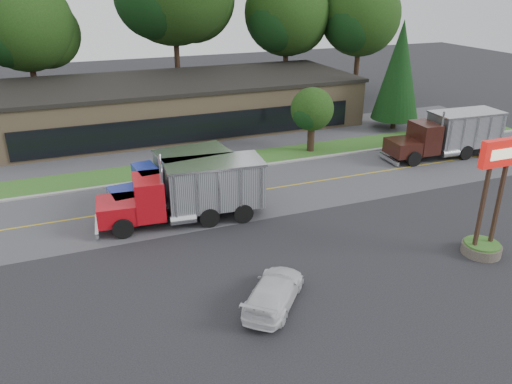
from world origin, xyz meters
TOP-DOWN VIEW (x-y plane):
  - ground at (0.00, 0.00)m, footprint 140.00×140.00m
  - road at (0.00, 9.00)m, footprint 60.00×8.00m
  - center_line at (0.00, 9.00)m, footprint 60.00×0.12m
  - curb at (0.00, 13.20)m, footprint 60.00×0.30m
  - grass_verge at (0.00, 15.00)m, footprint 60.00×3.40m
  - far_parking at (0.00, 20.00)m, footprint 60.00×7.00m
  - strip_mall at (2.00, 26.00)m, footprint 32.00×12.00m
  - bilo_sign at (10.50, -2.50)m, footprint 2.20×1.90m
  - tree_far_b at (-9.86, 34.11)m, footprint 9.23×8.69m
  - tree_far_d at (16.15, 33.12)m, footprint 9.67×9.10m
  - tree_far_e at (24.14, 31.11)m, footprint 9.30×8.76m
  - evergreen_right at (20.00, 18.00)m, footprint 4.18×4.18m
  - tree_verge at (10.05, 15.04)m, footprint 3.54×3.33m
  - dump_truck_red at (-1.84, 6.48)m, footprint 9.44×3.41m
  - dump_truck_blue at (-2.19, 8.43)m, footprint 7.25×3.37m
  - dump_truck_maroon at (19.28, 10.01)m, footprint 9.32×3.11m
  - rally_car at (-0.79, -2.56)m, footprint 4.16×4.43m

SIDE VIEW (x-z plane):
  - ground at x=0.00m, z-range 0.00..0.00m
  - road at x=0.00m, z-range -0.01..0.01m
  - center_line at x=0.00m, z-range 0.00..0.00m
  - curb at x=0.00m, z-range -0.06..0.06m
  - grass_verge at x=0.00m, z-range -0.01..0.01m
  - far_parking at x=0.00m, z-range -0.01..0.01m
  - rally_car at x=-0.79m, z-range 0.00..1.26m
  - dump_truck_blue at x=-2.19m, z-range 0.12..3.48m
  - dump_truck_maroon at x=19.28m, z-range 0.13..3.49m
  - dump_truck_red at x=-1.84m, z-range 0.13..3.49m
  - strip_mall at x=2.00m, z-range 0.00..4.00m
  - bilo_sign at x=10.50m, z-range -0.95..5.00m
  - tree_verge at x=10.05m, z-range 0.68..5.72m
  - evergreen_right at x=20.00m, z-range 0.47..9.98m
  - tree_far_b at x=-9.86m, z-range 1.82..14.99m
  - tree_far_e at x=24.14m, z-range 1.83..15.10m
  - tree_far_d at x=16.15m, z-range 1.91..15.71m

